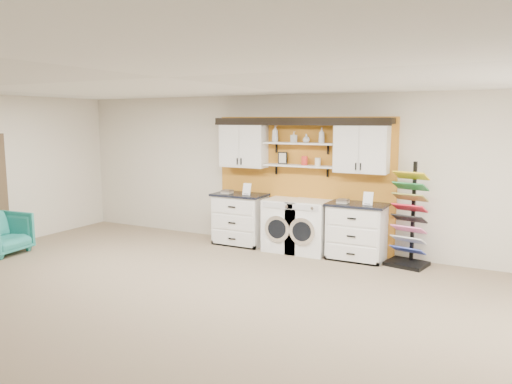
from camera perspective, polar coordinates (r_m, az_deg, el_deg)
The scene contains 22 objects.
floor at distance 6.09m, azimuth -9.70°, elevation -14.53°, with size 10.00×10.00×0.00m, color #8A755D.
ceiling at distance 5.64m, azimuth -10.40°, elevation 12.76°, with size 10.00×10.00×0.00m, color white.
wall_back at distance 9.16m, azimuth 5.44°, elevation 2.29°, with size 10.00×10.00×0.00m, color beige.
accent_panel at distance 9.15m, azimuth 5.34°, elevation 1.03°, with size 3.40×0.07×2.40m, color #BC7520.
upper_cabinet_left at distance 9.43m, azimuth -1.40°, elevation 5.42°, with size 0.90×0.35×0.84m.
upper_cabinet_right at distance 8.56m, azimuth 11.99°, elevation 4.96°, with size 0.90×0.35×0.84m.
shelf_lower at distance 8.96m, azimuth 4.96°, elevation 3.00°, with size 1.32×0.28×0.03m, color white.
shelf_upper at distance 8.94m, azimuth 4.99°, elevation 5.56°, with size 1.32×0.28×0.03m, color white.
crown_molding at distance 8.94m, azimuth 5.06°, elevation 8.11°, with size 3.30×0.41×0.13m.
picture_frame at distance 9.14m, azimuth 3.06°, elevation 3.91°, with size 0.18×0.02×0.22m.
canister_red at distance 8.92m, azimuth 5.56°, elevation 3.58°, with size 0.11×0.11×0.16m, color red.
canister_cream at distance 8.83m, azimuth 7.07°, elevation 3.44°, with size 0.10×0.10×0.14m, color silver.
base_cabinet_left at distance 9.47m, azimuth -1.82°, elevation -3.09°, with size 0.99×0.66×0.97m.
base_cabinet_right at distance 8.60m, azimuth 11.43°, elevation -4.44°, with size 0.98×0.66×0.96m.
washer at distance 9.05m, azimuth 3.34°, elevation -3.73°, with size 0.67×0.71×0.93m.
dryer at distance 8.87m, azimuth 6.11°, elevation -3.99°, with size 0.67×0.71×0.94m.
sample_rack at distance 8.44m, azimuth 17.05°, elevation -4.51°, with size 0.70×0.62×1.68m.
armchair at distance 9.87m, azimuth -27.07°, elevation -4.27°, with size 0.77×0.79×0.72m, color teal.
soap_bottle_a at distance 9.13m, azimuth 2.21°, elevation 6.67°, with size 0.11×0.12×0.30m, color silver.
soap_bottle_b at distance 8.98m, azimuth 4.34°, elevation 6.29°, with size 0.09×0.09×0.19m, color silver.
soap_bottle_c at distance 8.88m, azimuth 5.77°, elevation 6.12°, with size 0.12×0.12×0.15m, color silver.
soap_bottle_d at distance 8.78m, azimuth 7.51°, elevation 6.45°, with size 0.10×0.10×0.27m, color silver.
Camera 1 is at (3.45, -4.43, 2.34)m, focal length 35.00 mm.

